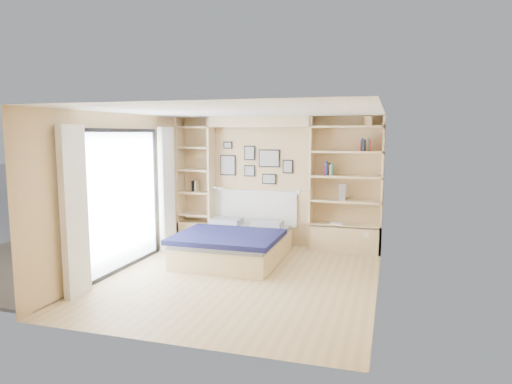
% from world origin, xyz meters
% --- Properties ---
extents(ground, '(4.50, 4.50, 0.00)m').
position_xyz_m(ground, '(0.00, 0.00, 0.00)').
color(ground, tan).
rests_on(ground, ground).
extents(room_shell, '(4.50, 4.50, 4.50)m').
position_xyz_m(room_shell, '(-0.39, 1.52, 1.08)').
color(room_shell, tan).
rests_on(room_shell, ground).
extents(bed, '(1.71, 2.27, 1.07)m').
position_xyz_m(bed, '(-0.45, 1.03, 0.27)').
color(bed, beige).
rests_on(bed, ground).
extents(photo_gallery, '(1.48, 0.02, 0.82)m').
position_xyz_m(photo_gallery, '(-0.45, 2.22, 1.60)').
color(photo_gallery, black).
rests_on(photo_gallery, ground).
extents(reading_lamps, '(1.92, 0.12, 0.15)m').
position_xyz_m(reading_lamps, '(-0.30, 2.00, 1.10)').
color(reading_lamps, silver).
rests_on(reading_lamps, ground).
extents(shelf_decor, '(3.51, 0.23, 2.03)m').
position_xyz_m(shelf_decor, '(1.06, 2.07, 1.68)').
color(shelf_decor, '#A51E1E').
rests_on(shelf_decor, ground).
extents(deck, '(3.20, 4.00, 0.05)m').
position_xyz_m(deck, '(-3.60, 0.00, 0.00)').
color(deck, '#6A5D4E').
rests_on(deck, ground).
extents(deck_chair, '(0.76, 0.97, 0.86)m').
position_xyz_m(deck_chair, '(-2.99, 1.26, 0.41)').
color(deck_chair, tan).
rests_on(deck_chair, ground).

